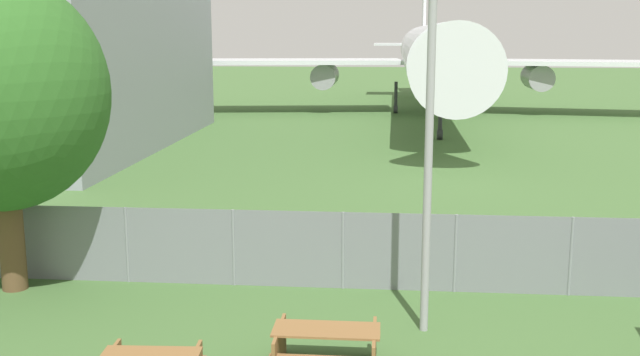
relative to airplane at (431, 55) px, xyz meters
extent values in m
cylinder|color=gray|center=(-11.56, -36.62, -3.32)|extent=(0.07, 0.07, 1.81)
cylinder|color=gray|center=(-9.01, -36.62, -3.32)|extent=(0.07, 0.07, 1.81)
cylinder|color=gray|center=(-6.47, -36.62, -3.32)|extent=(0.07, 0.07, 1.81)
cylinder|color=gray|center=(-3.92, -36.62, -3.32)|extent=(0.07, 0.07, 1.81)
cylinder|color=gray|center=(-1.38, -36.62, -3.32)|extent=(0.07, 0.07, 1.81)
cylinder|color=gray|center=(1.17, -36.62, -3.32)|extent=(0.07, 0.07, 1.81)
cube|color=slate|center=(-3.92, -36.62, -3.32)|extent=(56.00, 0.01, 1.81)
cylinder|color=silver|center=(0.00, -0.46, 0.05)|extent=(4.29, 35.48, 4.01)
cone|color=silver|center=(-0.16, -20.19, 0.05)|extent=(4.04, 4.04, 4.01)
cone|color=silver|center=(0.15, 19.77, 0.05)|extent=(3.65, 5.04, 3.61)
cube|color=silver|center=(9.99, 1.23, -0.55)|extent=(16.51, 7.25, 0.30)
cylinder|color=#939399|center=(7.60, 1.61, -1.60)|extent=(1.83, 3.62, 1.81)
cube|color=silver|center=(-9.97, 1.39, -0.55)|extent=(16.47, 7.02, 0.30)
cylinder|color=#939399|center=(-7.58, 1.73, -1.60)|extent=(1.83, 3.62, 1.81)
cube|color=silver|center=(0.13, 16.06, 0.45)|extent=(8.85, 3.28, 0.20)
cylinder|color=#2D2D33|center=(-0.09, -11.98, -3.09)|extent=(0.24, 0.24, 2.27)
cylinder|color=#2D2D33|center=(-0.09, -11.98, -3.95)|extent=(0.30, 0.56, 0.56)
cylinder|color=#2D2D33|center=(2.42, 1.29, -3.09)|extent=(0.24, 0.24, 2.27)
cylinder|color=#2D2D33|center=(2.42, 1.29, -3.95)|extent=(0.30, 0.56, 0.56)
cylinder|color=#2D2D33|center=(-2.40, 1.33, -3.09)|extent=(0.24, 0.24, 2.27)
cylinder|color=#2D2D33|center=(-2.40, 1.33, -3.95)|extent=(0.30, 0.56, 0.56)
cube|color=brown|center=(-3.95, -40.87, -3.49)|extent=(1.87, 0.76, 0.04)
cube|color=brown|center=(-3.95, -40.31, -3.79)|extent=(1.87, 0.28, 0.04)
cube|color=brown|center=(-3.12, -40.87, -3.86)|extent=(0.06, 1.40, 0.74)
cube|color=brown|center=(-4.79, -40.87, -3.86)|extent=(0.06, 1.40, 0.74)
cylinder|color=brown|center=(-11.46, -37.34, -2.98)|extent=(0.57, 0.57, 2.49)
ellipsoid|color=#2D6023|center=(-11.46, -37.34, 0.28)|extent=(4.75, 4.75, 5.23)
cylinder|color=#99999E|center=(-2.17, -38.93, -0.89)|extent=(0.16, 0.16, 6.67)
camera|label=1|loc=(-2.96, -53.08, 1.61)|focal=42.00mm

